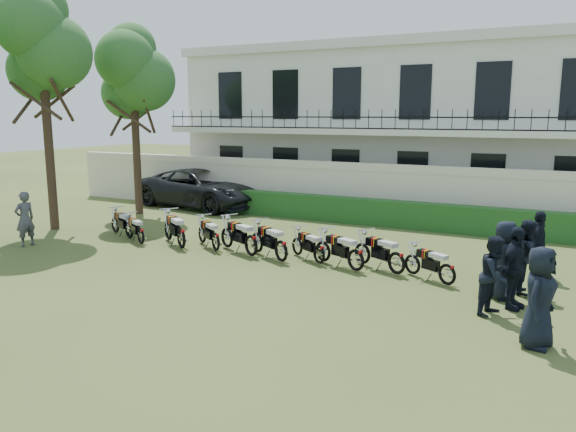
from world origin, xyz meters
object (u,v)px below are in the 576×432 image
object	(u,v)px
motorcycle_2	(181,233)
suv	(202,188)
tree_west_near	(133,73)
motorcycle_7	(356,255)
tree_west_mid	(42,43)
officer_0	(539,297)
motorcycle_6	(319,250)
motorcycle_5	(281,246)
motorcycle_4	(251,240)
motorcycle_3	(216,237)
officer_1	(495,275)
motorcycle_1	(141,232)
officer_5	(538,244)
motorcycle_0	(129,226)
inspector	(25,219)
officer_4	(527,257)
motorcycle_9	(447,269)
motorcycle_8	(397,258)
officer_2	(514,268)
officer_3	(504,260)

from	to	relation	value
motorcycle_2	suv	world-z (taller)	suv
tree_west_near	motorcycle_7	world-z (taller)	tree_west_near
tree_west_mid	officer_0	distance (m)	17.98
tree_west_near	motorcycle_6	size ratio (longest dim) A/B	5.27
motorcycle_5	motorcycle_4	bearing A→B (deg)	109.99
motorcycle_3	officer_1	distance (m)	8.65
motorcycle_1	motorcycle_7	world-z (taller)	motorcycle_7
motorcycle_1	suv	bearing A→B (deg)	49.65
officer_5	motorcycle_0	bearing A→B (deg)	105.14
tree_west_near	motorcycle_0	xyz separation A→B (m)	(3.17, -4.04, -5.44)
inspector	officer_4	bearing A→B (deg)	106.18
motorcycle_2	motorcycle_7	bearing A→B (deg)	-54.64
motorcycle_6	motorcycle_9	size ratio (longest dim) A/B	0.98
motorcycle_8	officer_1	world-z (taller)	officer_1
motorcycle_1	motorcycle_3	size ratio (longest dim) A/B	0.98
officer_5	tree_west_mid	bearing A→B (deg)	103.52
motorcycle_1	motorcycle_8	distance (m)	8.46
motorcycle_8	motorcycle_1	bearing A→B (deg)	119.44
tree_west_near	officer_0	distance (m)	18.50
tree_west_near	motorcycle_4	size ratio (longest dim) A/B	4.22
motorcycle_0	officer_1	size ratio (longest dim) A/B	0.98
motorcycle_2	officer_4	size ratio (longest dim) A/B	0.98
tree_west_near	motorcycle_8	xyz separation A→B (m)	(12.56, -4.08, -5.41)
officer_1	motorcycle_3	bearing A→B (deg)	94.22
motorcycle_2	officer_0	bearing A→B (deg)	-71.99
motorcycle_5	motorcycle_8	xyz separation A→B (m)	(3.32, 0.28, -0.02)
motorcycle_0	motorcycle_5	distance (m)	6.07
motorcycle_3	motorcycle_8	bearing A→B (deg)	-55.05
motorcycle_9	officer_5	world-z (taller)	officer_5
motorcycle_1	officer_0	xyz separation A→B (m)	(12.09, -2.93, 0.52)
motorcycle_7	officer_4	xyz separation A→B (m)	(4.25, 0.16, 0.41)
motorcycle_1	motorcycle_7	xyz separation A→B (m)	(7.37, 0.23, 0.05)
motorcycle_3	officer_2	xyz separation A→B (m)	(8.77, -1.32, 0.46)
motorcycle_5	officer_5	size ratio (longest dim) A/B	1.01
officer_5	motorcycle_7	bearing A→B (deg)	119.92
officer_1	officer_3	world-z (taller)	officer_3
tree_west_mid	officer_3	distance (m)	16.83
officer_0	officer_1	world-z (taller)	officer_0
motorcycle_9	inspector	bearing A→B (deg)	126.64
motorcycle_2	officer_5	distance (m)	10.35
motorcycle_2	officer_5	world-z (taller)	officer_5
motorcycle_0	inspector	size ratio (longest dim) A/B	0.94
motorcycle_9	officer_0	bearing A→B (deg)	-115.14
motorcycle_6	motorcycle_8	distance (m)	2.27
motorcycle_4	motorcycle_8	distance (m)	4.44
motorcycle_4	motorcycle_9	bearing A→B (deg)	-67.34
suv	motorcycle_3	bearing A→B (deg)	-132.73
motorcycle_2	motorcycle_8	bearing A→B (deg)	-53.21
inspector	motorcycle_4	bearing A→B (deg)	114.37
officer_1	officer_5	world-z (taller)	officer_5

